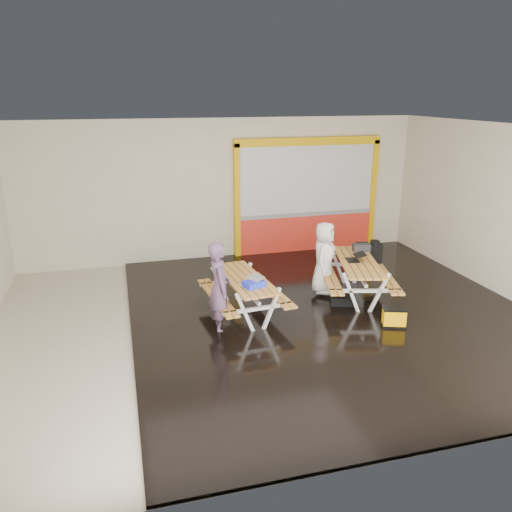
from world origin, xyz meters
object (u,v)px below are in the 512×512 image
object	(u,v)px
picnic_table_left	(244,287)
fluke_bag	(394,317)
laptop_left	(251,283)
picnic_table_right	(358,270)
person_left	(219,287)
toolbox	(361,247)
backpack	(374,253)
blue_pouch	(254,284)
dark_case	(343,300)
person_right	(324,257)
laptop_right	(355,258)

from	to	relation	value
picnic_table_left	fluke_bag	distance (m)	2.79
laptop_left	picnic_table_right	bearing A→B (deg)	14.91
person_left	toolbox	xyz separation A→B (m)	(3.36, 1.29, 0.09)
picnic_table_left	picnic_table_right	xyz separation A→B (m)	(2.44, 0.23, 0.03)
laptop_left	backpack	bearing A→B (deg)	22.39
picnic_table_right	fluke_bag	world-z (taller)	picnic_table_right
picnic_table_left	blue_pouch	xyz separation A→B (m)	(0.06, -0.49, 0.23)
fluke_bag	dark_case	bearing A→B (deg)	111.31
picnic_table_left	backpack	world-z (taller)	backpack
person_right	dark_case	xyz separation A→B (m)	(0.19, -0.58, -0.72)
picnic_table_left	laptop_left	bearing A→B (deg)	-86.99
person_left	laptop_left	size ratio (longest dim) A/B	3.46
picnic_table_left	toolbox	size ratio (longest dim) A/B	5.34
picnic_table_right	blue_pouch	xyz separation A→B (m)	(-2.39, -0.72, 0.20)
picnic_table_left	toolbox	world-z (taller)	toolbox
blue_pouch	toolbox	xyz separation A→B (m)	(2.75, 1.31, 0.07)
picnic_table_right	dark_case	world-z (taller)	picnic_table_right
dark_case	fluke_bag	world-z (taller)	fluke_bag
blue_pouch	toolbox	distance (m)	3.05
picnic_table_left	fluke_bag	bearing A→B (deg)	-26.60
laptop_left	dark_case	world-z (taller)	laptop_left
picnic_table_left	backpack	bearing A→B (deg)	15.58
picnic_table_right	fluke_bag	distance (m)	1.53
laptop_right	blue_pouch	xyz separation A→B (m)	(-2.34, -0.76, -0.04)
laptop_left	dark_case	size ratio (longest dim) A/B	1.05
picnic_table_left	backpack	xyz separation A→B (m)	(3.15, 0.88, 0.14)
person_left	backpack	distance (m)	3.94
laptop_right	dark_case	xyz separation A→B (m)	(-0.38, -0.33, -0.73)
person_left	dark_case	distance (m)	2.69
person_right	laptop_right	world-z (taller)	person_right
dark_case	person_right	bearing A→B (deg)	108.26
person_left	fluke_bag	distance (m)	3.18
person_right	blue_pouch	bearing A→B (deg)	154.51
laptop_right	toolbox	bearing A→B (deg)	53.24
laptop_right	dark_case	bearing A→B (deg)	-139.02
picnic_table_left	person_right	xyz separation A→B (m)	(1.82, 0.52, 0.26)
person_right	laptop_right	distance (m)	0.63
toolbox	fluke_bag	xyz separation A→B (m)	(-0.34, -2.06, -0.68)
laptop_right	dark_case	size ratio (longest dim) A/B	0.93
picnic_table_left	backpack	size ratio (longest dim) A/B	3.85
picnic_table_left	person_right	size ratio (longest dim) A/B	1.39
backpack	fluke_bag	world-z (taller)	backpack
picnic_table_left	dark_case	xyz separation A→B (m)	(2.01, -0.06, -0.46)
blue_pouch	toolbox	size ratio (longest dim) A/B	0.93
picnic_table_left	dark_case	size ratio (longest dim) A/B	4.49
person_right	blue_pouch	xyz separation A→B (m)	(-1.76, -1.01, -0.03)
laptop_left	toolbox	bearing A→B (deg)	23.96
laptop_right	backpack	size ratio (longest dim) A/B	0.79
person_left	dark_case	xyz separation A→B (m)	(2.57, 0.40, -0.68)
picnic_table_left	person_right	world-z (taller)	person_right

